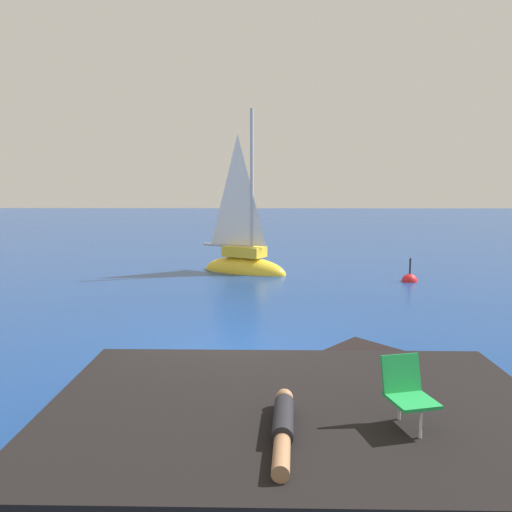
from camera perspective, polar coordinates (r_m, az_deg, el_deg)
ground_plane at (r=10.47m, az=-2.67°, el=-10.85°), size 160.00×160.00×0.00m
shore_ledge at (r=6.90m, az=4.70°, el=-18.46°), size 6.45×4.33×0.56m
boulder_seaward at (r=9.23m, az=11.82°, el=-13.58°), size 2.03×2.07×0.95m
boulder_inland at (r=9.52m, az=-12.78°, el=-12.94°), size 0.74×0.91×0.53m
sailboat_near at (r=20.18m, az=-1.37°, el=-0.77°), size 3.85×2.86×7.03m
person_sunbather at (r=5.97m, az=3.09°, el=-18.58°), size 0.30×1.76×0.25m
beach_chair at (r=6.28m, az=16.75°, el=-14.25°), size 0.61×0.69×0.80m
marker_buoy at (r=19.02m, az=17.04°, el=-2.76°), size 0.56×0.56×1.13m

